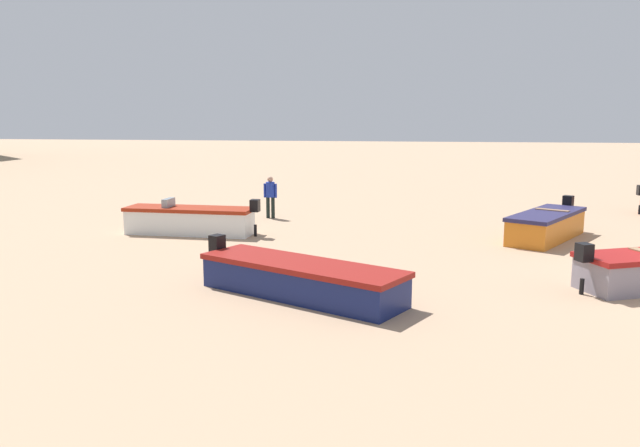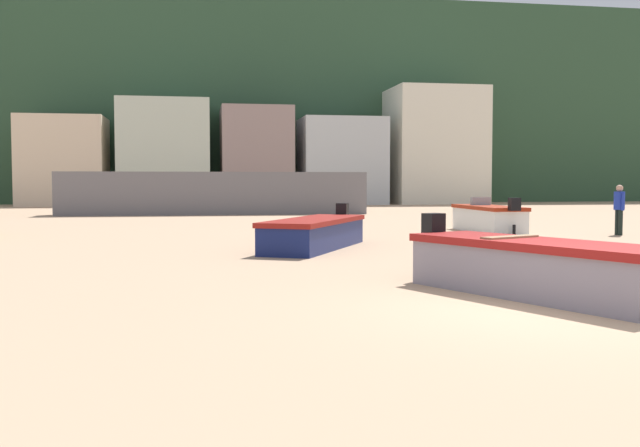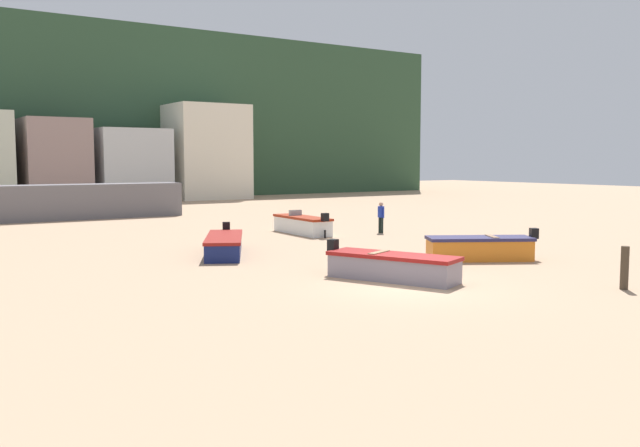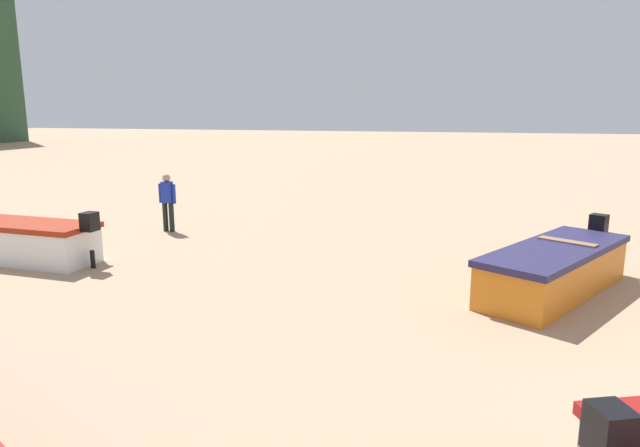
{
  "view_description": "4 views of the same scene",
  "coord_description": "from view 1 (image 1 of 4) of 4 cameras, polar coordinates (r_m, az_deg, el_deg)",
  "views": [
    {
      "loc": [
        -14.96,
        6.96,
        3.97
      ],
      "look_at": [
        2.98,
        9.57,
        0.85
      ],
      "focal_mm": 35.71,
      "sensor_mm": 36.0,
      "label": 1
    },
    {
      "loc": [
        -4.62,
        -8.9,
        1.7
      ],
      "look_at": [
        -1.49,
        9.12,
        0.66
      ],
      "focal_mm": 40.67,
      "sensor_mm": 36.0,
      "label": 2
    },
    {
      "loc": [
        -13.29,
        -15.48,
        3.8
      ],
      "look_at": [
        3.38,
        9.86,
        0.97
      ],
      "focal_mm": 38.24,
      "sensor_mm": 36.0,
      "label": 3
    },
    {
      "loc": [
        -4.79,
        4.28,
        3.37
      ],
      "look_at": [
        6.01,
        7.2,
        1.06
      ],
      "focal_mm": 31.24,
      "sensor_mm": 36.0,
      "label": 4
    }
  ],
  "objects": [
    {
      "name": "boat_orange_1",
      "position": [
        21.62,
        19.64,
        -0.17
      ],
      "size": [
        4.1,
        3.12,
        1.21
      ],
      "rotation": [
        0.0,
        0.0,
        1.05
      ],
      "color": "orange",
      "rests_on": "ground"
    },
    {
      "name": "boat_white_2",
      "position": [
        21.75,
        -11.56,
        0.29
      ],
      "size": [
        1.4,
        4.61,
        1.22
      ],
      "rotation": [
        0.0,
        0.0,
        6.24
      ],
      "color": "white",
      "rests_on": "ground"
    },
    {
      "name": "boat_navy_5",
      "position": [
        14.06,
        -1.76,
        -4.98
      ],
      "size": [
        3.48,
        4.96,
        1.1
      ],
      "rotation": [
        0.0,
        0.0,
        2.66
      ],
      "color": "navy",
      "rests_on": "ground"
    },
    {
      "name": "beach_walker_foreground",
      "position": [
        24.59,
        -4.48,
        2.69
      ],
      "size": [
        0.36,
        0.53,
        1.62
      ],
      "rotation": [
        0.0,
        0.0,
        1.52
      ],
      "color": "black",
      "rests_on": "ground"
    }
  ]
}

